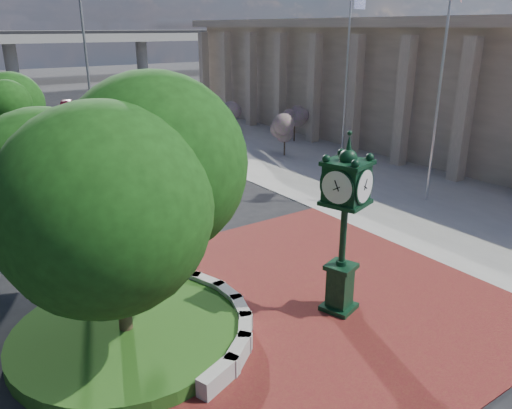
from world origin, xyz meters
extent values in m
plane|color=black|center=(0.00, 0.00, 0.00)|extent=(200.00, 200.00, 0.00)
cube|color=maroon|center=(0.00, -1.00, 0.02)|extent=(12.00, 12.00, 0.04)
cube|color=#9E9B93|center=(16.00, 10.00, 0.02)|extent=(20.00, 50.00, 0.04)
cube|color=#9E9B93|center=(-3.91, -3.01, 0.27)|extent=(1.29, 0.76, 0.54)
cube|color=#9E9B93|center=(-3.05, -2.54, 0.27)|extent=(1.20, 1.04, 0.54)
cube|color=#9E9B93|center=(-2.38, -1.84, 0.27)|extent=(1.00, 1.22, 0.54)
cube|color=#9E9B93|center=(-1.95, -0.96, 0.27)|extent=(0.71, 1.30, 0.54)
cube|color=#9E9B93|center=(-1.80, 0.00, 0.27)|extent=(0.35, 1.25, 0.54)
cube|color=#9E9B93|center=(-1.95, 0.96, 0.27)|extent=(0.71, 1.30, 0.54)
cube|color=#9E9B93|center=(-2.38, 1.84, 0.27)|extent=(1.00, 1.22, 0.54)
cube|color=#9E9B93|center=(-3.05, 2.54, 0.27)|extent=(1.20, 1.04, 0.54)
cube|color=#9E9B93|center=(-3.91, 3.01, 0.27)|extent=(1.29, 0.76, 0.54)
cylinder|color=#214914|center=(-5.00, 0.00, 0.20)|extent=(6.10, 6.10, 0.40)
cube|color=tan|center=(24.00, 12.00, 4.00)|extent=(15.00, 42.00, 8.00)
cube|color=tan|center=(24.00, 12.00, 8.30)|extent=(17.00, 44.00, 0.60)
cube|color=black|center=(16.80, 12.00, 4.00)|extent=(0.30, 40.00, 5.50)
cylinder|color=#9E9B93|center=(5.00, 70.00, 3.00)|extent=(1.80, 1.80, 6.00)
cylinder|color=#9E9B93|center=(25.00, 70.00, 3.00)|extent=(1.80, 1.80, 6.00)
cylinder|color=#38281C|center=(-5.00, 0.00, 1.08)|extent=(0.36, 0.36, 2.17)
sphere|color=#153A10|center=(-5.00, 0.00, 3.73)|extent=(5.20, 5.20, 5.20)
cylinder|color=#38281C|center=(-4.00, 18.00, 0.96)|extent=(0.36, 0.36, 1.92)
sphere|color=#153A10|center=(-4.00, 18.00, 3.25)|extent=(4.40, 4.40, 4.40)
cube|color=black|center=(0.80, -2.14, 0.09)|extent=(1.13, 1.13, 0.18)
cube|color=black|center=(0.80, -2.14, 0.79)|extent=(0.78, 0.78, 1.24)
cube|color=black|center=(0.80, -2.14, 1.44)|extent=(0.99, 0.99, 0.14)
cylinder|color=black|center=(0.80, -2.14, 2.47)|extent=(0.19, 0.19, 1.92)
cube|color=black|center=(0.80, -2.14, 4.00)|extent=(1.28, 1.28, 1.02)
cylinder|color=white|center=(0.96, -2.65, 4.00)|extent=(0.88, 0.34, 0.90)
cylinder|color=white|center=(0.63, -1.64, 4.00)|extent=(0.88, 0.34, 0.90)
cylinder|color=white|center=(0.29, -2.30, 4.00)|extent=(0.34, 0.88, 0.90)
cylinder|color=white|center=(1.30, -1.98, 4.00)|extent=(0.34, 0.88, 0.90)
sphere|color=black|center=(0.80, -2.14, 4.70)|extent=(0.50, 0.50, 0.50)
cone|color=black|center=(0.80, -2.14, 5.08)|extent=(0.20, 0.20, 0.56)
imported|color=#4D0B19|center=(4.26, 39.70, 0.67)|extent=(2.68, 4.22, 1.34)
cylinder|color=silver|center=(11.35, 2.73, 5.14)|extent=(0.12, 0.12, 10.28)
cylinder|color=silver|center=(14.02, 11.37, 5.13)|extent=(0.12, 0.12, 10.26)
plane|color=navy|center=(14.79, 11.37, 9.55)|extent=(1.46, 0.49, 1.54)
cylinder|color=slate|center=(2.22, 24.89, 5.00)|extent=(0.18, 0.18, 10.01)
cylinder|color=#38281C|center=(11.16, 13.79, 0.60)|extent=(0.10, 0.10, 1.20)
sphere|color=#A9549C|center=(11.16, 13.79, 1.60)|extent=(1.20, 1.20, 1.20)
cylinder|color=#38281C|center=(14.44, 16.82, 0.60)|extent=(0.10, 0.10, 1.20)
sphere|color=#A9549C|center=(14.44, 16.82, 1.60)|extent=(1.20, 1.20, 1.20)
cylinder|color=#38281C|center=(12.81, 23.03, 0.60)|extent=(0.10, 0.10, 1.20)
sphere|color=#A9549C|center=(12.81, 23.03, 1.60)|extent=(1.20, 1.20, 1.20)
camera|label=1|loc=(-8.72, -11.44, 8.04)|focal=35.00mm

